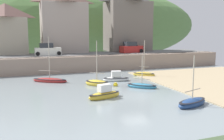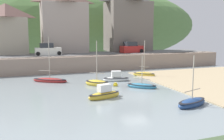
% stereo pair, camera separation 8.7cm
% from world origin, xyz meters
% --- Properties ---
extents(ground, '(48.00, 41.00, 0.61)m').
position_xyz_m(ground, '(1.40, -9.56, 0.16)').
color(ground, gray).
extents(quay_seawall, '(48.00, 9.40, 2.40)m').
position_xyz_m(quay_seawall, '(0.00, 17.50, 1.36)').
color(quay_seawall, gray).
rests_on(quay_seawall, ground).
extents(hillside_backdrop, '(80.00, 44.00, 23.52)m').
position_xyz_m(hillside_backdrop, '(5.31, 55.20, 8.23)').
color(hillside_backdrop, '#577E43').
rests_on(hillside_backdrop, ground).
extents(waterfront_building_left, '(7.03, 5.53, 8.42)m').
position_xyz_m(waterfront_building_left, '(-11.99, 25.20, 6.70)').
color(waterfront_building_left, '#A29A84').
rests_on(waterfront_building_left, ground).
extents(waterfront_building_centre, '(8.29, 5.04, 11.07)m').
position_xyz_m(waterfront_building_centre, '(-2.28, 25.20, 8.02)').
color(waterfront_building_centre, '#A5978B').
rests_on(waterfront_building_centre, ground).
extents(waterfront_building_right, '(8.50, 6.18, 11.79)m').
position_xyz_m(waterfront_building_right, '(10.23, 25.20, 8.38)').
color(waterfront_building_right, '#6F665D').
rests_on(waterfront_building_right, ground).
extents(church_with_spire, '(3.00, 3.00, 13.44)m').
position_xyz_m(church_with_spire, '(9.43, 29.20, 9.32)').
color(church_with_spire, tan).
rests_on(church_with_spire, ground).
extents(sailboat_far_left, '(4.41, 3.55, 5.72)m').
position_xyz_m(sailboat_far_left, '(-6.90, 9.98, 0.24)').
color(sailboat_far_left, maroon).
rests_on(sailboat_far_left, ground).
extents(fishing_boat_green, '(3.70, 2.32, 4.41)m').
position_xyz_m(fishing_boat_green, '(2.98, -4.69, 0.27)').
color(fishing_boat_green, navy).
rests_on(fishing_boat_green, ground).
extents(dinghy_open_wooden, '(3.02, 3.02, 5.33)m').
position_xyz_m(dinghy_open_wooden, '(-2.03, 6.07, 0.28)').
color(dinghy_open_wooden, gold).
rests_on(dinghy_open_wooden, ground).
extents(sailboat_tall_mast, '(3.25, 3.13, 3.70)m').
position_xyz_m(sailboat_tall_mast, '(2.24, 3.06, 0.22)').
color(sailboat_tall_mast, teal).
rests_on(sailboat_tall_mast, ground).
extents(rowboat_small_beached, '(3.58, 1.91, 1.51)m').
position_xyz_m(rowboat_small_beached, '(-3.09, 0.24, 0.36)').
color(rowboat_small_beached, gold).
rests_on(rowboat_small_beached, ground).
extents(sailboat_blue_trim, '(3.53, 1.98, 1.41)m').
position_xyz_m(sailboat_blue_trim, '(1.07, 7.85, 0.34)').
color(sailboat_blue_trim, white).
rests_on(sailboat_blue_trim, ground).
extents(motorboat_with_cabin, '(3.02, 2.76, 5.17)m').
position_xyz_m(motorboat_with_cabin, '(5.96, 9.73, 0.27)').
color(motorboat_with_cabin, gold).
rests_on(motorboat_with_cabin, ground).
extents(parked_car_near_slipway, '(4.11, 1.82, 1.95)m').
position_xyz_m(parked_car_near_slipway, '(-5.85, 20.70, 3.20)').
color(parked_car_near_slipway, silver).
rests_on(parked_car_near_slipway, ground).
extents(parked_car_by_wall, '(4.26, 2.14, 1.95)m').
position_xyz_m(parked_car_by_wall, '(9.01, 20.70, 3.20)').
color(parked_car_by_wall, '#AF2220').
rests_on(parked_car_by_wall, ground).
extents(mooring_buoy, '(0.52, 0.52, 0.52)m').
position_xyz_m(mooring_buoy, '(-0.18, 4.91, 0.16)').
color(mooring_buoy, yellow).
rests_on(mooring_buoy, ground).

